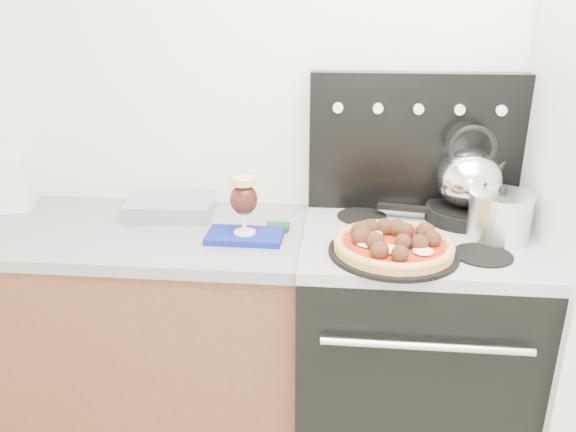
# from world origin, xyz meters

# --- Properties ---
(room_shell) EXTENTS (3.52, 3.01, 2.52)m
(room_shell) POSITION_xyz_m (0.00, 0.29, 1.25)
(room_shell) COLOR #B4AFA7
(room_shell) RESTS_ON ground
(base_cabinet) EXTENTS (1.45, 0.60, 0.86)m
(base_cabinet) POSITION_xyz_m (-1.02, 1.20, 0.43)
(base_cabinet) COLOR brown
(base_cabinet) RESTS_ON ground
(countertop) EXTENTS (1.48, 0.63, 0.04)m
(countertop) POSITION_xyz_m (-1.02, 1.20, 0.88)
(countertop) COLOR gray
(countertop) RESTS_ON base_cabinet
(stove_body) EXTENTS (0.76, 0.65, 0.88)m
(stove_body) POSITION_xyz_m (0.08, 1.18, 0.44)
(stove_body) COLOR black
(stove_body) RESTS_ON ground
(cooktop) EXTENTS (0.76, 0.65, 0.04)m
(cooktop) POSITION_xyz_m (0.08, 1.18, 0.90)
(cooktop) COLOR #ADADB2
(cooktop) RESTS_ON stove_body
(backguard) EXTENTS (0.76, 0.08, 0.50)m
(backguard) POSITION_xyz_m (0.08, 1.45, 1.17)
(backguard) COLOR black
(backguard) RESTS_ON cooktop
(foil_sheet) EXTENTS (0.33, 0.25, 0.06)m
(foil_sheet) POSITION_xyz_m (-0.81, 1.33, 0.93)
(foil_sheet) COLOR silver
(foil_sheet) RESTS_ON countertop
(oven_mitt) EXTENTS (0.26, 0.15, 0.02)m
(oven_mitt) POSITION_xyz_m (-0.50, 1.13, 0.91)
(oven_mitt) COLOR navy
(oven_mitt) RESTS_ON countertop
(beer_glass) EXTENTS (0.09, 0.09, 0.20)m
(beer_glass) POSITION_xyz_m (-0.50, 1.13, 1.02)
(beer_glass) COLOR black
(beer_glass) RESTS_ON oven_mitt
(pizza_pan) EXTENTS (0.41, 0.41, 0.01)m
(pizza_pan) POSITION_xyz_m (-0.01, 1.01, 0.93)
(pizza_pan) COLOR black
(pizza_pan) RESTS_ON cooktop
(pizza) EXTENTS (0.44, 0.44, 0.05)m
(pizza) POSITION_xyz_m (-0.01, 1.01, 0.96)
(pizza) COLOR #E9B974
(pizza) RESTS_ON pizza_pan
(skillet) EXTENTS (0.32, 0.32, 0.05)m
(skillet) POSITION_xyz_m (0.26, 1.33, 0.94)
(skillet) COLOR black
(skillet) RESTS_ON cooktop
(tea_kettle) EXTENTS (0.28, 0.28, 0.25)m
(tea_kettle) POSITION_xyz_m (0.26, 1.33, 1.09)
(tea_kettle) COLOR silver
(tea_kettle) RESTS_ON skillet
(stock_pot) EXTENTS (0.23, 0.23, 0.14)m
(stock_pot) POSITION_xyz_m (0.34, 1.18, 0.99)
(stock_pot) COLOR white
(stock_pot) RESTS_ON cooktop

